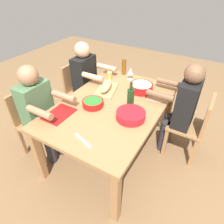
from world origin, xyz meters
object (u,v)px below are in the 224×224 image
(serving_bowl_pasta, at_px, (141,87))
(wine_glass, at_px, (130,72))
(chair_far_right, at_px, (78,88))
(chair_near_right, at_px, (194,125))
(diner_far_right, at_px, (87,78))
(dining_table, at_px, (112,110))
(bread_loaf, at_px, (106,86))
(diner_near_right, at_px, (182,105))
(serving_bowl_greens, at_px, (93,103))
(cup_far_right, at_px, (109,76))
(beer_bottle, at_px, (124,67))
(cutting_board, at_px, (106,90))
(wine_bottle, at_px, (131,97))
(diner_far_left, at_px, (40,109))
(chair_far_left, at_px, (33,119))
(serving_bowl_fruit, at_px, (131,115))

(serving_bowl_pasta, relative_size, wine_glass, 1.68)
(chair_far_right, relative_size, serving_bowl_pasta, 3.04)
(chair_near_right, height_order, diner_far_right, diner_far_right)
(dining_table, bearing_deg, bread_loaf, 43.58)
(dining_table, distance_m, chair_near_right, 0.98)
(diner_near_right, xyz_separation_m, bread_loaf, (-0.22, 0.88, 0.11))
(serving_bowl_pasta, relative_size, serving_bowl_greens, 1.23)
(chair_near_right, distance_m, cup_far_right, 1.23)
(dining_table, distance_m, beer_bottle, 0.80)
(cutting_board, height_order, wine_bottle, wine_bottle)
(dining_table, relative_size, diner_near_right, 1.34)
(diner_far_left, height_order, cutting_board, diner_far_left)
(chair_far_left, bearing_deg, chair_near_right, -62.71)
(serving_bowl_fruit, bearing_deg, chair_near_right, -44.62)
(dining_table, relative_size, cup_far_right, 16.09)
(diner_far_left, distance_m, serving_bowl_greens, 0.60)
(beer_bottle, relative_size, wine_glass, 1.33)
(dining_table, distance_m, cutting_board, 0.32)
(diner_far_right, relative_size, cutting_board, 3.00)
(chair_near_right, relative_size, chair_far_left, 1.00)
(cup_far_right, bearing_deg, serving_bowl_fruit, -135.40)
(diner_near_right, xyz_separation_m, chair_far_right, (0.00, 1.53, -0.21))
(chair_near_right, height_order, diner_near_right, diner_near_right)
(diner_far_right, distance_m, wine_glass, 0.63)
(serving_bowl_pasta, height_order, wine_glass, wine_glass)
(dining_table, xyz_separation_m, diner_far_right, (0.44, 0.67, 0.04))
(chair_near_right, distance_m, wine_bottle, 0.85)
(diner_far_right, xyz_separation_m, cup_far_right, (0.07, -0.33, 0.09))
(chair_far_right, height_order, diner_far_right, diner_far_right)
(cutting_board, bearing_deg, serving_bowl_pasta, -60.64)
(cutting_board, distance_m, cup_far_right, 0.32)
(diner_far_left, distance_m, bread_loaf, 0.81)
(serving_bowl_fruit, bearing_deg, wine_glass, 26.52)
(dining_table, distance_m, bread_loaf, 0.34)
(wine_bottle, relative_size, cup_far_right, 2.91)
(serving_bowl_fruit, bearing_deg, chair_far_left, 105.20)
(serving_bowl_fruit, bearing_deg, chair_far_right, 63.54)
(chair_far_right, xyz_separation_m, diner_far_right, (-0.00, -0.18, 0.21))
(chair_far_left, bearing_deg, beer_bottle, -27.35)
(chair_near_right, relative_size, cutting_board, 2.12)
(serving_bowl_greens, bearing_deg, wine_bottle, -59.21)
(dining_table, xyz_separation_m, chair_near_right, (0.44, -0.85, -0.18))
(serving_bowl_pasta, bearing_deg, cutting_board, 119.36)
(chair_far_left, distance_m, bread_loaf, 0.98)
(serving_bowl_pasta, bearing_deg, dining_table, 159.66)
(serving_bowl_fruit, bearing_deg, serving_bowl_pasta, 13.41)
(diner_far_right, bearing_deg, wine_glass, -71.32)
(cutting_board, bearing_deg, diner_far_left, 145.12)
(chair_far_left, height_order, diner_far_left, diner_far_left)
(diner_far_left, relative_size, chair_far_right, 1.41)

